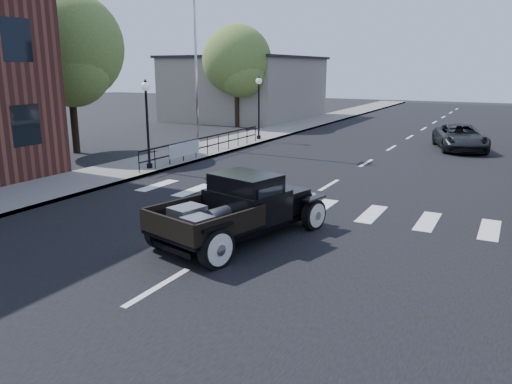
% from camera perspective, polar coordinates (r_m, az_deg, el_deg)
% --- Properties ---
extents(ground, '(120.00, 120.00, 0.00)m').
position_cam_1_polar(ground, '(12.53, -2.51, -5.79)').
color(ground, black).
rests_on(ground, ground).
extents(road, '(14.00, 80.00, 0.02)m').
position_cam_1_polar(road, '(26.21, 14.23, 4.27)').
color(road, black).
rests_on(road, ground).
extents(road_markings, '(12.00, 60.00, 0.06)m').
position_cam_1_polar(road_markings, '(21.46, 11.03, 2.33)').
color(road_markings, silver).
rests_on(road_markings, ground).
extents(sidewalk_left, '(3.00, 80.00, 0.15)m').
position_cam_1_polar(sidewalk_left, '(29.33, -2.16, 5.81)').
color(sidewalk_left, gray).
rests_on(sidewalk_left, ground).
extents(low_building_left, '(10.00, 12.00, 5.00)m').
position_cam_1_polar(low_building_left, '(43.59, -1.08, 11.69)').
color(low_building_left, gray).
rests_on(low_building_left, ground).
extents(railing, '(0.08, 10.00, 1.00)m').
position_cam_1_polar(railing, '(24.41, -5.57, 5.46)').
color(railing, black).
rests_on(railing, sidewalk_left).
extents(banner, '(0.04, 2.20, 0.60)m').
position_cam_1_polar(banner, '(22.77, -8.15, 4.27)').
color(banner, silver).
rests_on(banner, sidewalk_left).
extents(lamp_post_b, '(0.36, 0.36, 3.67)m').
position_cam_1_polar(lamp_post_b, '(21.23, -12.31, 7.57)').
color(lamp_post_b, black).
rests_on(lamp_post_b, sidewalk_left).
extents(lamp_post_c, '(0.36, 0.36, 3.67)m').
position_cam_1_polar(lamp_post_c, '(29.57, 0.32, 9.61)').
color(lamp_post_c, black).
rests_on(lamp_post_c, sidewalk_left).
extents(flagpole, '(0.12, 0.12, 10.81)m').
position_cam_1_polar(flagpole, '(26.90, -6.94, 16.69)').
color(flagpole, silver).
rests_on(flagpole, sidewalk_left).
extents(big_tree_near, '(5.42, 5.42, 7.96)m').
position_cam_1_polar(big_tree_near, '(27.00, -20.48, 12.58)').
color(big_tree_near, '#5B7632').
rests_on(big_tree_near, ground).
extents(big_tree_far, '(4.98, 4.98, 7.32)m').
position_cam_1_polar(big_tree_far, '(37.10, -2.19, 13.07)').
color(big_tree_far, '#5B7632').
rests_on(big_tree_far, ground).
extents(hotrod_pickup, '(3.47, 5.35, 1.71)m').
position_cam_1_polar(hotrod_pickup, '(12.47, -1.87, -1.76)').
color(hotrod_pickup, black).
rests_on(hotrod_pickup, ground).
extents(second_car, '(3.55, 5.26, 1.34)m').
position_cam_1_polar(second_car, '(28.65, 22.30, 5.79)').
color(second_car, black).
rests_on(second_car, ground).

